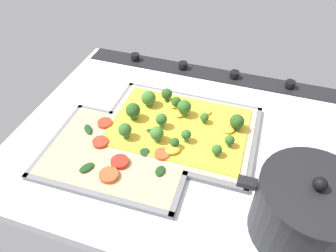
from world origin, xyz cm
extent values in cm
cube|color=silver|center=(0.00, 0.00, -1.50)|extent=(83.68, 66.93, 3.00)
cube|color=black|center=(0.00, -29.96, 0.40)|extent=(80.33, 7.00, 0.80)
cylinder|color=black|center=(-25.10, -29.96, 1.70)|extent=(2.80, 2.80, 1.80)
cylinder|color=black|center=(-8.37, -29.96, 1.70)|extent=(2.80, 2.80, 1.80)
cylinder|color=black|center=(8.37, -29.96, 1.70)|extent=(2.80, 2.80, 1.80)
cylinder|color=black|center=(25.10, -29.96, 1.70)|extent=(2.80, 2.80, 1.80)
cube|color=slate|center=(1.18, -1.69, 0.25)|extent=(39.68, 29.29, 0.50)
cube|color=slate|center=(1.29, -15.58, 0.65)|extent=(39.47, 1.50, 1.30)
cube|color=slate|center=(1.08, 12.21, 0.65)|extent=(39.47, 1.50, 1.30)
cube|color=slate|center=(-17.95, -1.83, 0.65)|extent=(1.42, 29.01, 1.30)
cube|color=slate|center=(20.32, -1.54, 0.65)|extent=(1.42, 29.01, 1.30)
cube|color=#D3B77F|center=(1.18, -1.69, 1.00)|extent=(37.27, 26.88, 1.00)
cube|color=gold|center=(1.18, -1.69, 1.70)|extent=(34.28, 24.19, 0.40)
cone|color=#4D8B3F|center=(12.41, 6.43, 2.57)|extent=(1.81, 1.81, 1.34)
sphere|color=#2D5B23|center=(12.41, 6.43, 4.47)|extent=(3.28, 3.28, 3.28)
cone|color=#427635|center=(13.31, -0.66, 2.58)|extent=(2.10, 2.10, 1.35)
sphere|color=#264C1C|center=(13.31, -0.66, 4.69)|extent=(3.82, 3.82, 3.82)
cone|color=#4D8B3F|center=(5.37, -0.04, 2.59)|extent=(1.63, 1.63, 1.38)
sphere|color=#2D5B23|center=(5.37, -0.04, 4.39)|extent=(2.96, 2.96, 2.96)
cone|color=#4D8B3F|center=(-9.90, 5.21, 2.35)|extent=(1.34, 1.34, 0.89)
sphere|color=#2D5B23|center=(-9.90, 5.21, 3.70)|extent=(2.43, 2.43, 2.43)
cone|color=#427635|center=(-12.76, -5.17, 2.44)|extent=(2.00, 2.00, 1.09)
sphere|color=#264C1C|center=(-12.76, -5.17, 4.35)|extent=(3.63, 3.63, 3.63)
cone|color=#5B9F46|center=(11.51, -7.14, 2.38)|extent=(2.20, 2.20, 0.96)
sphere|color=#386B28|center=(11.51, -7.14, 4.36)|extent=(3.99, 3.99, 3.99)
cone|color=#4D8B3F|center=(1.21, -6.17, 2.59)|extent=(2.02, 2.02, 1.39)
sphere|color=#2D5B23|center=(1.21, -6.17, 4.66)|extent=(3.66, 3.66, 3.66)
cone|color=#4D8B3F|center=(-4.59, -4.92, 2.35)|extent=(1.26, 1.26, 0.91)
sphere|color=#2D5B23|center=(-4.59, -4.92, 3.67)|extent=(2.29, 2.29, 2.29)
cone|color=#4D8B3F|center=(-12.16, 1.36, 2.43)|extent=(1.31, 1.31, 1.07)
sphere|color=#2D5B23|center=(-12.16, 1.36, 3.86)|extent=(2.38, 2.38, 2.38)
cone|color=#427635|center=(-0.24, 5.88, 2.32)|extent=(1.24, 1.24, 0.83)
sphere|color=#264C1C|center=(-0.24, 5.88, 3.58)|extent=(2.26, 2.26, 2.26)
cone|color=#427635|center=(4.15, -8.69, 2.30)|extent=(1.50, 1.50, 0.81)
sphere|color=#264C1C|center=(4.15, -8.69, 3.73)|extent=(2.73, 2.73, 2.73)
cone|color=#427635|center=(7.41, -10.45, 2.54)|extent=(1.68, 1.68, 1.28)
sphere|color=#264C1C|center=(7.41, -10.45, 4.33)|extent=(3.06, 3.06, 3.06)
cone|color=#5B9F46|center=(4.78, 4.95, 2.43)|extent=(1.85, 1.85, 1.07)
sphere|color=#386B28|center=(4.78, 4.95, 4.23)|extent=(3.36, 3.36, 3.36)
cone|color=#4D8B3F|center=(-1.97, 3.03, 2.54)|extent=(1.34, 1.34, 1.29)
sphere|color=#2D5B23|center=(-1.97, 3.03, 4.10)|extent=(2.43, 2.43, 2.43)
ellipsoid|color=gold|center=(-11.10, -3.89, 2.37)|extent=(4.41, 4.41, 1.10)
ellipsoid|color=gold|center=(-4.23, -8.76, 2.31)|extent=(3.73, 3.74, 0.96)
ellipsoid|color=gold|center=(2.32, -5.91, 2.40)|extent=(3.08, 3.69, 1.18)
ellipsoid|color=gold|center=(4.55, -9.24, 2.46)|extent=(5.21, 5.21, 1.31)
ellipsoid|color=gold|center=(-0.26, 7.17, 2.46)|extent=(4.80, 4.81, 1.32)
cube|color=slate|center=(12.52, 10.85, 0.25)|extent=(35.65, 27.10, 0.50)
cube|color=slate|center=(12.81, -1.69, 0.65)|extent=(35.07, 2.01, 1.30)
cube|color=slate|center=(12.23, 23.40, 0.65)|extent=(35.07, 2.01, 1.30)
cube|color=slate|center=(-4.40, 10.46, 0.65)|extent=(1.81, 26.32, 1.30)
cube|color=slate|center=(29.44, 11.24, 0.65)|extent=(1.81, 26.32, 1.30)
cube|color=tan|center=(12.52, 10.85, 0.95)|extent=(33.19, 24.65, 0.90)
cylinder|color=#D14723|center=(11.20, 18.45, 1.90)|extent=(4.31, 4.31, 1.00)
cylinder|color=red|center=(17.56, 9.95, 1.90)|extent=(3.87, 3.87, 1.00)
cylinder|color=#B22319|center=(10.51, 14.19, 1.90)|extent=(4.13, 4.13, 1.00)
cylinder|color=red|center=(19.60, 3.42, 1.90)|extent=(3.79, 3.79, 1.00)
cylinder|color=#D14723|center=(2.10, 8.96, 1.90)|extent=(3.59, 3.59, 1.00)
ellipsoid|color=#193819|center=(6.22, 9.44, 1.80)|extent=(3.40, 3.32, 0.60)
ellipsoid|color=#193819|center=(16.95, 17.98, 1.80)|extent=(3.61, 4.24, 0.60)
ellipsoid|color=#193819|center=(0.93, 13.67, 1.80)|extent=(2.30, 3.20, 0.60)
ellipsoid|color=#193819|center=(6.85, 2.36, 1.80)|extent=(3.80, 2.31, 0.60)
ellipsoid|color=#193819|center=(22.75, 6.67, 1.80)|extent=(3.91, 4.08, 0.60)
cylinder|color=black|center=(-28.67, 17.88, 6.37)|extent=(18.81, 18.81, 12.73)
cylinder|color=black|center=(-28.67, 17.88, 13.13)|extent=(19.19, 19.19, 0.80)
sphere|color=black|center=(-28.67, 17.88, 14.73)|extent=(2.40, 2.40, 2.40)
cube|color=black|center=(-17.47, 17.88, 10.44)|extent=(3.60, 2.00, 1.20)
camera|label=1|loc=(-14.88, 55.99, 57.35)|focal=34.10mm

